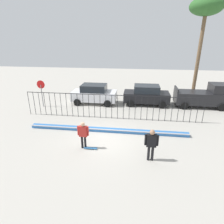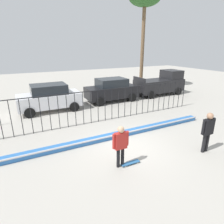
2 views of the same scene
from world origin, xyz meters
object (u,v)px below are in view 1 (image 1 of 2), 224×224
Objects in this scene: skateboarder at (83,133)px; camera_operator at (151,142)px; parked_car_white at (94,94)px; stop_sign at (41,90)px; parked_car_black at (146,95)px; skateboard at (91,148)px; pickup_truck at (204,96)px; palm_tree_tall at (206,10)px.

camera_operator is at bearing -15.78° from skateboarder.
camera_operator is at bearing -58.42° from parked_car_white.
stop_sign is at bearing 125.90° from skateboarder.
parked_car_black reaches higher than camera_operator.
skateboarder is at bearing -113.63° from parked_car_black.
skateboarder is at bearing 37.62° from camera_operator.
camera_operator is (3.83, -0.72, 0.08)m from skateboarder.
skateboard is 0.44× the size of camera_operator.
stop_sign reaches higher than parked_car_black.
stop_sign reaches higher than skateboard.
skateboard is at bearing -76.91° from parked_car_white.
skateboarder is 0.39× the size of parked_car_black.
stop_sign is at bearing -159.12° from parked_car_white.
parked_car_black is at bearing 10.82° from stop_sign.
skateboarder is 0.93× the size of camera_operator.
skateboarder is 1.03m from skateboard.
parked_car_black is at bearing 5.67° from parked_car_white.
parked_car_white is 1.00× the size of parked_car_black.
skateboard is 9.28m from parked_car_black.
skateboarder is 12.49m from pickup_truck.
skateboard is 0.19× the size of parked_car_black.
stop_sign is (-9.60, 7.34, 0.54)m from camera_operator.
skateboard is (0.41, -0.07, -0.94)m from skateboarder.
palm_tree_tall reaches higher than pickup_truck.
palm_tree_tall is at bearing 43.30° from skateboard.
parked_car_black is at bearing -42.26° from camera_operator.
pickup_truck is 1.88× the size of stop_sign.
palm_tree_tall is at bearing 88.82° from pickup_truck.
parked_car_white is at bearing 90.59° from skateboard.
pickup_truck is at bearing 7.08° from stop_sign.
camera_operator is 10.19m from parked_car_white.
palm_tree_tall reaches higher than parked_car_black.
skateboarder is 0.39× the size of parked_car_white.
stop_sign reaches higher than parked_car_white.
camera_operator is 0.72× the size of stop_sign.
parked_car_black is 1.72× the size of stop_sign.
parked_car_white is 0.91× the size of pickup_truck.
camera_operator is at bearing -20.90° from skateboard.
skateboarder reaches higher than skateboard.
parked_car_black is at bearing 176.93° from pickup_truck.
camera_operator is 10.64m from pickup_truck.
stop_sign reaches higher than pickup_truck.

